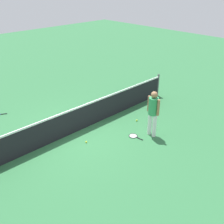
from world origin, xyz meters
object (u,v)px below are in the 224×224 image
tennis_ball_by_net (137,120)px  player_near_side (153,110)px  tennis_ball_midcourt (86,142)px  tennis_racket_near_player (134,136)px

tennis_ball_by_net → player_near_side: bearing=-110.9°
tennis_ball_by_net → tennis_ball_midcourt: size_ratio=1.00×
player_near_side → tennis_racket_near_player: (-0.53, 0.37, -1.00)m
player_near_side → tennis_ball_midcourt: (-2.02, 1.24, -0.98)m
player_near_side → tennis_ball_midcourt: 2.57m
player_near_side → tennis_racket_near_player: size_ratio=2.86×
player_near_side → tennis_racket_near_player: player_near_side is taller
tennis_ball_by_net → tennis_ball_midcourt: 2.43m
tennis_racket_near_player → tennis_ball_midcourt: size_ratio=8.99×
tennis_racket_near_player → tennis_ball_by_net: tennis_ball_by_net is taller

